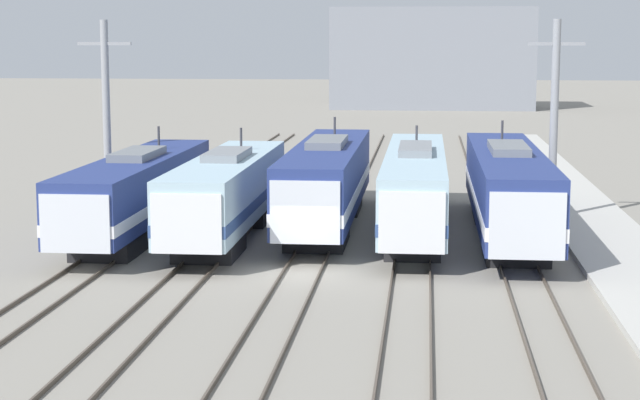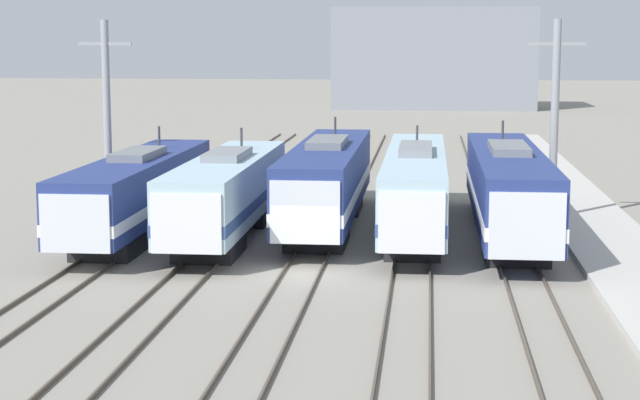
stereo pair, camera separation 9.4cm
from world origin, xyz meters
name	(u,v)px [view 2 (the right image)]	position (x,y,z in m)	size (l,w,h in m)	color
ground_plane	(301,275)	(0.00, 0.00, 0.00)	(400.00, 400.00, 0.00)	gray
rail_pair_far_left	(87,268)	(-8.44, 0.00, 0.07)	(1.50, 120.00, 0.15)	#4C4238
rail_pair_center_left	(193,271)	(-4.22, 0.00, 0.07)	(1.51, 120.00, 0.15)	#4C4238
rail_pair_center	(301,273)	(0.00, 0.00, 0.07)	(1.51, 120.00, 0.15)	#4C4238
rail_pair_center_right	(411,276)	(4.22, 0.00, 0.07)	(1.51, 120.00, 0.15)	#4C4238
rail_pair_far_right	(523,278)	(8.44, 0.00, 0.07)	(1.50, 120.00, 0.15)	#4C4238
locomotive_far_left	(136,193)	(-8.44, 7.17, 2.04)	(2.99, 18.03, 4.72)	black
locomotive_center_left	(226,195)	(-4.22, 6.84, 2.07)	(2.99, 16.87, 4.73)	#232326
locomotive_center	(327,183)	(0.00, 10.32, 2.20)	(3.07, 18.92, 5.01)	black
locomotive_center_right	(415,188)	(4.22, 9.42, 2.11)	(2.77, 20.09, 4.65)	#232326
locomotive_far_right	(509,191)	(8.44, 8.51, 2.19)	(3.07, 19.90, 5.00)	black
catenary_tower_left	(107,115)	(-11.50, 13.12, 5.13)	(2.74, 0.40, 9.94)	gray
catenary_tower_right	(555,119)	(10.91, 13.12, 5.13)	(2.74, 0.40, 9.94)	gray
depot_building	(434,58)	(5.29, 101.80, 6.50)	(25.98, 11.84, 13.00)	gray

